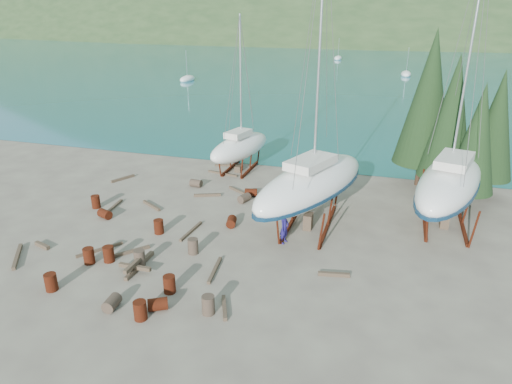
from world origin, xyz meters
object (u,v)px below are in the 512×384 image
(large_sailboat_far, at_px, (450,181))
(small_sailboat_shore, at_px, (240,147))
(large_sailboat_near, at_px, (311,183))
(worker, at_px, (284,228))

(large_sailboat_far, bearing_deg, small_sailboat_shore, 173.80)
(small_sailboat_shore, bearing_deg, large_sailboat_near, -35.08)
(large_sailboat_near, distance_m, large_sailboat_far, 8.48)
(large_sailboat_near, distance_m, worker, 3.46)
(large_sailboat_far, distance_m, worker, 10.70)
(large_sailboat_far, bearing_deg, large_sailboat_near, -146.35)
(large_sailboat_near, xyz_separation_m, worker, (-0.97, -2.76, -1.85))
(small_sailboat_shore, bearing_deg, worker, -46.07)
(large_sailboat_near, relative_size, worker, 9.10)
(large_sailboat_near, distance_m, small_sailboat_shore, 11.67)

